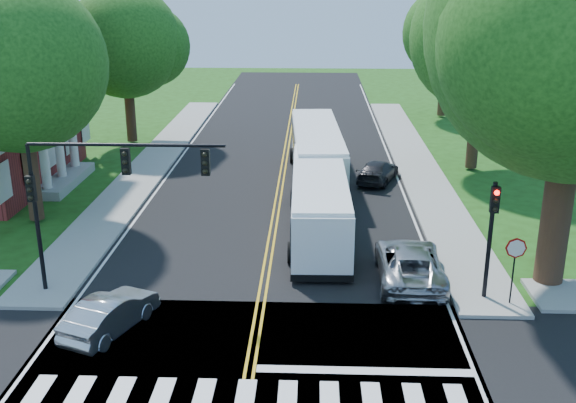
{
  "coord_description": "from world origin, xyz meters",
  "views": [
    {
      "loc": [
        1.86,
        -16.12,
        11.44
      ],
      "look_at": [
        0.82,
        10.43,
        2.4
      ],
      "focal_mm": 42.0,
      "sensor_mm": 36.0,
      "label": 1
    }
  ],
  "objects_px": {
    "bus_lead": "(319,202)",
    "dark_sedan": "(378,171)",
    "signal_nw": "(96,183)",
    "bus_follow": "(317,153)",
    "suv": "(410,263)",
    "signal_ne": "(492,225)",
    "hatchback": "(111,313)"
  },
  "relations": [
    {
      "from": "suv",
      "to": "signal_ne",
      "type": "bearing_deg",
      "value": 149.51
    },
    {
      "from": "bus_lead",
      "to": "dark_sedan",
      "type": "distance_m",
      "value": 9.02
    },
    {
      "from": "suv",
      "to": "dark_sedan",
      "type": "height_order",
      "value": "suv"
    },
    {
      "from": "signal_nw",
      "to": "suv",
      "type": "distance_m",
      "value": 12.17
    },
    {
      "from": "signal_nw",
      "to": "hatchback",
      "type": "height_order",
      "value": "signal_nw"
    },
    {
      "from": "bus_follow",
      "to": "dark_sedan",
      "type": "relative_size",
      "value": 2.9
    },
    {
      "from": "bus_lead",
      "to": "suv",
      "type": "height_order",
      "value": "bus_lead"
    },
    {
      "from": "suv",
      "to": "dark_sedan",
      "type": "xyz_separation_m",
      "value": [
        -0.08,
        13.25,
        -0.14
      ]
    },
    {
      "from": "dark_sedan",
      "to": "suv",
      "type": "bearing_deg",
      "value": 110.06
    },
    {
      "from": "hatchback",
      "to": "bus_follow",
      "type": "bearing_deg",
      "value": -90.17
    },
    {
      "from": "signal_nw",
      "to": "bus_follow",
      "type": "xyz_separation_m",
      "value": [
        7.89,
        14.89,
        -2.74
      ]
    },
    {
      "from": "signal_nw",
      "to": "bus_follow",
      "type": "relative_size",
      "value": 0.59
    },
    {
      "from": "signal_ne",
      "to": "bus_follow",
      "type": "bearing_deg",
      "value": 112.5
    },
    {
      "from": "signal_ne",
      "to": "bus_lead",
      "type": "relative_size",
      "value": 0.39
    },
    {
      "from": "signal_ne",
      "to": "suv",
      "type": "xyz_separation_m",
      "value": [
        -2.55,
        1.6,
        -2.21
      ]
    },
    {
      "from": "signal_nw",
      "to": "hatchback",
      "type": "distance_m",
      "value": 4.72
    },
    {
      "from": "bus_lead",
      "to": "signal_nw",
      "type": "bearing_deg",
      "value": 38.34
    },
    {
      "from": "bus_follow",
      "to": "bus_lead",
      "type": "bearing_deg",
      "value": 87.57
    },
    {
      "from": "signal_nw",
      "to": "hatchback",
      "type": "bearing_deg",
      "value": -69.91
    },
    {
      "from": "signal_ne",
      "to": "suv",
      "type": "distance_m",
      "value": 3.74
    },
    {
      "from": "bus_lead",
      "to": "bus_follow",
      "type": "relative_size",
      "value": 0.94
    },
    {
      "from": "hatchback",
      "to": "suv",
      "type": "height_order",
      "value": "suv"
    },
    {
      "from": "bus_lead",
      "to": "dark_sedan",
      "type": "height_order",
      "value": "bus_lead"
    },
    {
      "from": "signal_nw",
      "to": "hatchback",
      "type": "relative_size",
      "value": 1.83
    },
    {
      "from": "signal_nw",
      "to": "hatchback",
      "type": "xyz_separation_m",
      "value": [
        0.99,
        -2.72,
        -3.72
      ]
    },
    {
      "from": "hatchback",
      "to": "suv",
      "type": "bearing_deg",
      "value": -136.39
    },
    {
      "from": "bus_follow",
      "to": "suv",
      "type": "bearing_deg",
      "value": 102.03
    },
    {
      "from": "signal_nw",
      "to": "suv",
      "type": "relative_size",
      "value": 1.34
    },
    {
      "from": "signal_ne",
      "to": "suv",
      "type": "height_order",
      "value": "signal_ne"
    },
    {
      "from": "bus_lead",
      "to": "dark_sedan",
      "type": "bearing_deg",
      "value": -113.48
    },
    {
      "from": "bus_lead",
      "to": "bus_follow",
      "type": "distance_m",
      "value": 8.33
    },
    {
      "from": "signal_nw",
      "to": "suv",
      "type": "xyz_separation_m",
      "value": [
        11.5,
        1.61,
        -3.63
      ]
    }
  ]
}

